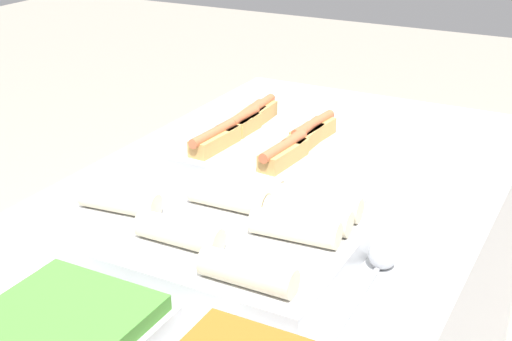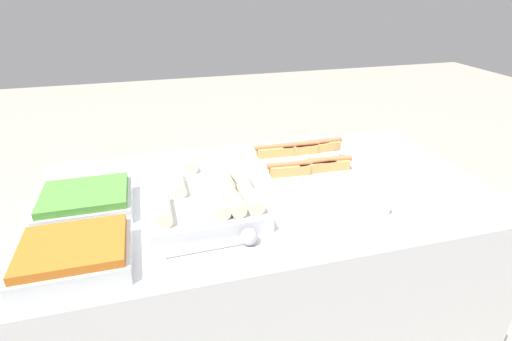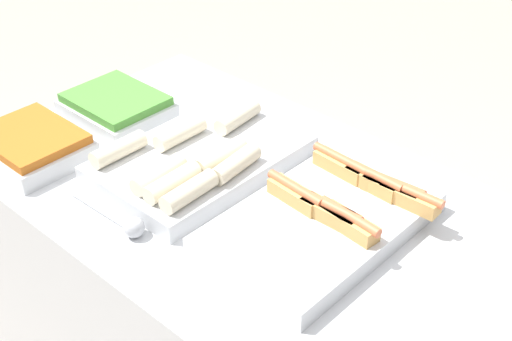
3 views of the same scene
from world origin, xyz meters
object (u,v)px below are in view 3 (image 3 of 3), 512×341
at_px(tray_hotdogs, 327,218).
at_px(serving_spoon_near, 129,225).
at_px(tray_wraps, 199,159).
at_px(tray_side_back, 117,107).
at_px(tray_side_front, 32,145).

height_order(tray_hotdogs, serving_spoon_near, tray_hotdogs).
relative_size(tray_wraps, serving_spoon_near, 2.04).
distance_m(tray_wraps, tray_side_back, 0.37).
xyz_separation_m(tray_side_front, serving_spoon_near, (0.44, -0.03, -0.01)).
distance_m(tray_hotdogs, serving_spoon_near, 0.45).
xyz_separation_m(tray_hotdogs, tray_side_back, (-0.76, -0.00, 0.00)).
distance_m(tray_hotdogs, tray_side_back, 0.76).
bearing_deg(tray_wraps, tray_side_front, -145.70).
relative_size(tray_hotdogs, tray_side_front, 1.90).
xyz_separation_m(tray_side_front, tray_side_back, (0.00, 0.28, 0.00)).
bearing_deg(tray_wraps, tray_side_back, 175.88).
bearing_deg(tray_hotdogs, tray_side_back, -179.64).
relative_size(tray_hotdogs, tray_side_back, 1.90).
distance_m(tray_side_front, serving_spoon_near, 0.44).
bearing_deg(tray_hotdogs, tray_side_front, -159.51).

